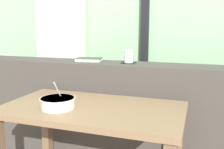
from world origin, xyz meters
The scene contains 9 objects.
outdoor_backdrop centered at (0.00, 1.11, 1.40)m, with size 4.80×0.08×2.80m, color #8EBC89.
curtain_left_panel centered at (-0.86, 1.01, 1.25)m, with size 0.56×0.06×2.50m, color beige.
window_divider_post centered at (0.03, 1.04, 1.30)m, with size 0.07×0.05×2.60m, color black.
dark_console_ledge centered at (0.00, 0.55, 0.44)m, with size 2.80×0.31×0.89m, color #423D38.
breakfast_table centered at (-0.08, 0.01, 0.57)m, with size 1.11×0.61×0.69m.
coaster_square centered at (0.00, 0.56, 0.89)m, with size 0.10×0.10×0.01m, color black.
juice_glass centered at (0.00, 0.56, 0.94)m, with size 0.07×0.07×0.10m.
closed_book centered at (-0.35, 0.57, 0.90)m, with size 0.24×0.18×0.03m.
soup_bowl centered at (-0.26, -0.09, 0.72)m, with size 0.21×0.21×0.16m.
Camera 1 is at (0.53, -1.39, 1.16)m, focal length 41.26 mm.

